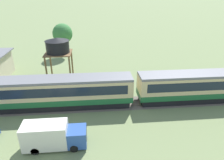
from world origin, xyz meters
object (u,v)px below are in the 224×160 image
object	(u,v)px
delivery_truck_blue	(53,136)
yard_tree_1	(63,34)
passenger_train	(63,91)
water_tower	(58,46)

from	to	relation	value
delivery_truck_blue	yard_tree_1	size ratio (longest dim) A/B	0.82
passenger_train	delivery_truck_blue	bearing A→B (deg)	-90.89
passenger_train	water_tower	world-z (taller)	water_tower
passenger_train	yard_tree_1	xyz separation A→B (m)	(-2.73, 22.63, 2.93)
delivery_truck_blue	yard_tree_1	bearing A→B (deg)	94.93
passenger_train	yard_tree_1	distance (m)	22.98
yard_tree_1	water_tower	bearing A→B (deg)	-85.68
water_tower	passenger_train	bearing A→B (deg)	-79.48
passenger_train	water_tower	xyz separation A→B (m)	(-1.72, 9.25, 3.53)
passenger_train	delivery_truck_blue	xyz separation A→B (m)	(-0.12, -7.62, -0.95)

